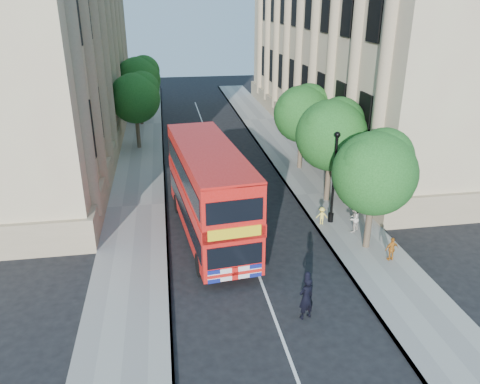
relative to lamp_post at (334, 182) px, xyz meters
name	(u,v)px	position (x,y,z in m)	size (l,w,h in m)	color
ground	(266,294)	(-5.00, -6.00, -2.51)	(120.00, 120.00, 0.00)	black
pavement_right	(320,194)	(0.75, 4.00, -2.45)	(3.50, 80.00, 0.12)	gray
pavement_left	(137,206)	(-10.75, 4.00, -2.45)	(3.50, 80.00, 0.12)	gray
building_right	(365,31)	(8.80, 18.00, 6.49)	(12.00, 38.00, 18.00)	tan
building_left	(28,35)	(-18.80, 18.00, 6.49)	(12.00, 38.00, 18.00)	tan
tree_right_near	(375,169)	(0.84, -2.97, 1.74)	(4.00, 4.00, 6.08)	#473828
tree_right_mid	(332,131)	(0.84, 3.03, 1.93)	(4.20, 4.20, 6.37)	#473828
tree_right_far	(303,111)	(0.84, 9.03, 1.80)	(4.00, 4.00, 6.15)	#473828
tree_left_far	(135,95)	(-10.96, 16.03, 1.93)	(4.00, 4.00, 6.30)	#473828
tree_left_back	(139,77)	(-10.96, 24.03, 2.20)	(4.20, 4.20, 6.65)	#473828
lamp_post	(334,182)	(0.00, 0.00, 0.00)	(0.32, 0.32, 5.16)	black
double_decker_bus	(209,190)	(-6.77, -0.36, 0.12)	(3.74, 10.51, 4.76)	red
box_van	(189,166)	(-7.39, 7.20, -1.23)	(2.00, 4.64, 2.62)	black
police_constable	(306,298)	(-3.81, -7.81, -1.59)	(0.67, 0.44, 1.84)	black
woman_pedestrian	(354,218)	(0.77, -1.30, -1.64)	(0.73, 0.57, 1.49)	beige
child_a	(392,249)	(1.41, -4.43, -1.80)	(0.69, 0.29, 1.18)	#BF7121
child_b	(322,216)	(-0.60, -0.20, -1.89)	(0.64, 0.37, 1.00)	#F7E054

